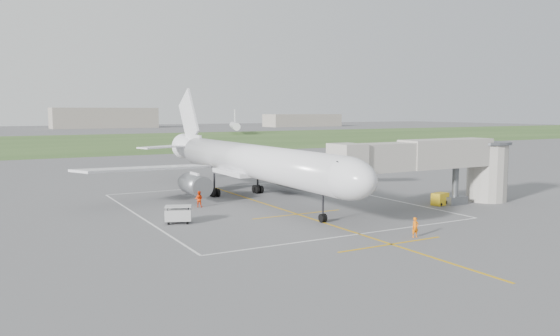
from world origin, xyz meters
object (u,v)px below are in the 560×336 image
jet_bridge (441,162)px  gpu_unit (440,199)px  ramp_worker_wing (199,199)px  airliner (250,161)px  baggage_cart (178,214)px  ramp_worker_nose (415,227)px

jet_bridge → gpu_unit: jet_bridge is taller
jet_bridge → ramp_worker_wing: bearing=152.1°
airliner → jet_bridge: airliner is taller
airliner → baggage_cart: size_ratio=17.37×
baggage_cart → gpu_unit: bearing=13.3°
baggage_cart → ramp_worker_wing: bearing=79.0°
airliner → jet_bridge: size_ratio=2.00×
jet_bridge → ramp_worker_nose: jet_bridge is taller
baggage_cart → ramp_worker_wing: ramp_worker_wing is taller
gpu_unit → ramp_worker_wing: 26.09m
baggage_cart → ramp_worker_wing: size_ratio=1.55×
airliner → ramp_worker_nose: 24.36m
baggage_cart → ramp_worker_wing: (4.66, 7.06, 0.04)m
ramp_worker_nose → ramp_worker_wing: (-10.34, 21.72, 0.05)m
jet_bridge → baggage_cart: size_ratio=8.69×
ramp_worker_nose → jet_bridge: bearing=45.4°
ramp_worker_wing → jet_bridge: bearing=-174.0°
jet_bridge → ramp_worker_wing: (-22.83, 12.09, -3.88)m
jet_bridge → gpu_unit: (0.56, 0.50, -4.08)m
jet_bridge → baggage_cart: (-27.49, 5.03, -3.91)m
baggage_cart → ramp_worker_wing: 8.46m
airliner → jet_bridge: bearing=-42.2°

